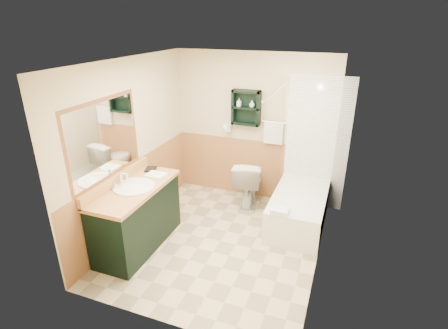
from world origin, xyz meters
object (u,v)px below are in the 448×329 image
(soap_bottle_a, at_px, (239,104))
(wall_shelf, at_px, (246,108))
(bathtub, at_px, (299,208))
(soap_bottle_b, at_px, (252,105))
(hair_dryer, at_px, (228,127))
(vanity_book, at_px, (145,163))
(vanity, at_px, (137,217))
(toilet, at_px, (248,182))

(soap_bottle_a, bearing_deg, wall_shelf, 2.52)
(bathtub, height_order, soap_bottle_b, soap_bottle_b)
(hair_dryer, bearing_deg, vanity_book, -119.40)
(soap_bottle_a, bearing_deg, bathtub, -25.05)
(hair_dryer, xyz_separation_m, soap_bottle_a, (0.19, -0.03, 0.39))
(hair_dryer, distance_m, soap_bottle_a, 0.44)
(hair_dryer, distance_m, soap_bottle_b, 0.57)
(vanity, height_order, soap_bottle_b, soap_bottle_b)
(bathtub, height_order, soap_bottle_a, soap_bottle_a)
(wall_shelf, xyz_separation_m, hair_dryer, (-0.30, 0.02, -0.35))
(wall_shelf, bearing_deg, soap_bottle_b, -2.97)
(wall_shelf, xyz_separation_m, vanity, (-0.89, -1.86, -1.11))
(wall_shelf, distance_m, bathtub, 1.74)
(hair_dryer, distance_m, vanity_book, 1.56)
(hair_dryer, relative_size, soap_bottle_a, 1.86)
(toilet, xyz_separation_m, soap_bottle_b, (-0.05, 0.24, 1.22))
(toilet, xyz_separation_m, soap_bottle_a, (-0.26, 0.24, 1.21))
(soap_bottle_b, bearing_deg, bathtub, -29.81)
(hair_dryer, relative_size, vanity_book, 1.18)
(toilet, bearing_deg, bathtub, 152.00)
(wall_shelf, bearing_deg, vanity_book, -128.69)
(bathtub, xyz_separation_m, soap_bottle_b, (-0.93, 0.53, 1.36))
(toilet, bearing_deg, wall_shelf, -68.83)
(bathtub, bearing_deg, vanity_book, -159.33)
(wall_shelf, relative_size, soap_bottle_b, 5.04)
(soap_bottle_b, bearing_deg, toilet, -78.73)
(vanity_book, relative_size, soap_bottle_b, 1.86)
(bathtub, bearing_deg, soap_bottle_a, 154.95)
(wall_shelf, relative_size, hair_dryer, 2.29)
(hair_dryer, xyz_separation_m, toilet, (0.44, -0.27, -0.81))
(toilet, height_order, vanity_book, vanity_book)
(soap_bottle_a, xyz_separation_m, soap_bottle_b, (0.21, 0.00, 0.01))
(toilet, relative_size, soap_bottle_a, 6.11)
(toilet, height_order, soap_bottle_a, soap_bottle_a)
(bathtub, relative_size, soap_bottle_a, 11.63)
(vanity, distance_m, soap_bottle_b, 2.41)
(soap_bottle_b, bearing_deg, wall_shelf, 177.03)
(vanity_book, height_order, soap_bottle_b, soap_bottle_b)
(wall_shelf, distance_m, hair_dryer, 0.46)
(vanity_book, bearing_deg, wall_shelf, 34.31)
(vanity, height_order, soap_bottle_a, soap_bottle_a)
(toilet, relative_size, soap_bottle_b, 7.22)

